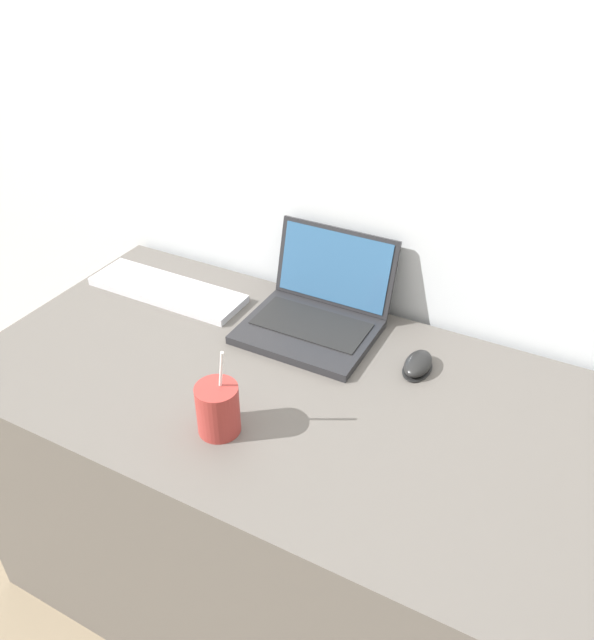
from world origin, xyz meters
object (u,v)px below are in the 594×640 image
object	(u,v)px
drink_cup	(218,408)
external_keyboard	(167,290)
laptop	(317,310)
computer_mouse	(418,364)

from	to	relation	value
drink_cup	external_keyboard	distance (m)	0.55
laptop	drink_cup	world-z (taller)	laptop
drink_cup	external_keyboard	xyz separation A→B (m)	(-0.41, 0.36, -0.05)
laptop	computer_mouse	distance (m)	0.28
external_keyboard	laptop	bearing A→B (deg)	7.16
laptop	external_keyboard	bearing A→B (deg)	-172.84
laptop	drink_cup	distance (m)	0.42
drink_cup	computer_mouse	bearing A→B (deg)	52.02
drink_cup	external_keyboard	world-z (taller)	drink_cup
computer_mouse	external_keyboard	xyz separation A→B (m)	(-0.69, -0.00, -0.00)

